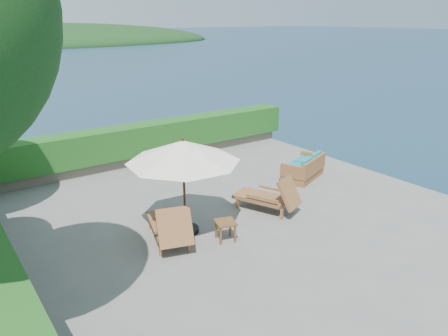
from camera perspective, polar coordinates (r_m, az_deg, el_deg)
ground at (r=11.12m, az=1.14°, el=-6.75°), size 12.00×12.00×0.00m
foundation at (r=11.88m, az=1.09°, el=-13.50°), size 12.00×12.00×3.00m
ocean at (r=12.72m, az=1.05°, el=-19.01°), size 600.00×600.00×0.00m
offshore_island at (r=151.43m, az=-24.46°, el=14.51°), size 126.00×57.60×12.60m
planter_wall_far at (r=15.59m, az=-11.21°, el=1.30°), size 12.00×0.60×0.36m
hedge_far at (r=15.41m, az=-11.37°, el=3.67°), size 12.40×0.90×1.00m
patio_umbrella at (r=9.83m, az=-5.37°, el=2.07°), size 3.30×3.30×2.35m
lounge_left at (r=9.95m, az=-7.11°, el=-7.40°), size 1.24×1.95×1.05m
lounge_right at (r=11.50m, az=6.03°, el=-3.69°), size 1.32×1.86×1.00m
side_table at (r=10.00m, az=0.19°, el=-7.43°), size 0.55×0.55×0.47m
wicker_loveseat at (r=14.00m, az=10.44°, el=-0.16°), size 1.81×1.36×0.80m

